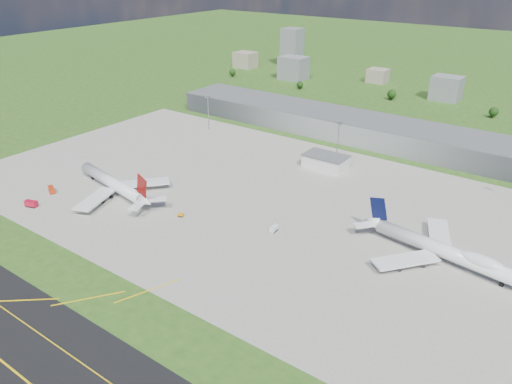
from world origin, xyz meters
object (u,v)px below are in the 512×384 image
Objects in this scene: airliner_blue_quad at (443,251)px; van_white_far at (410,259)px; van_white_near at (274,229)px; fire_truck at (51,190)px; airliner_red_twin at (115,185)px; crash_tender at (31,204)px; tug_yellow at (181,215)px.

airliner_blue_quad is 13.91× the size of van_white_far.
van_white_near is 64.48m from van_white_far.
airliner_red_twin is at bearing 57.74° from fire_truck.
crash_tender is at bearing -42.59° from fire_truck.
airliner_red_twin is 13.66× the size of van_white_far.
van_white_near is at bearing 40.61° from fire_truck.
van_white_near is at bearing -155.55° from airliner_blue_quad.
fire_truck is (-30.61, -20.36, -3.96)m from airliner_red_twin.
airliner_blue_quad is at bearing 40.45° from fire_truck.
van_white_far is at bearing -83.12° from van_white_near.
airliner_blue_quad is 77.36m from van_white_near.
van_white_far is (63.06, 13.48, -0.07)m from van_white_near.
airliner_red_twin reaches higher than crash_tender.
tug_yellow is (72.18, 38.80, -0.87)m from crash_tender.
tug_yellow is 49.78m from van_white_near.
airliner_blue_quad reaches higher than fire_truck.
airliner_blue_quad is 14.34m from van_white_far.
crash_tender is 81.95m from tug_yellow.
van_white_far is (182.49, 67.92, -0.41)m from crash_tender.
airliner_blue_quad is at bearing 19.69° from van_white_far.
tug_yellow is at bearing 39.51° from fire_truck.
airliner_red_twin reaches higher than van_white_far.
fire_truck is (-200.95, -58.90, -4.01)m from airliner_blue_quad.
airliner_red_twin is at bearing -158.87° from airliner_blue_quad.
crash_tender is at bearing -175.14° from van_white_far.
airliner_blue_quad is 127.09m from tug_yellow.
fire_truck is 132.16m from van_white_near.
van_white_near is at bearing -5.75° from tug_yellow.
fire_truck is 2.07× the size of tug_yellow.
airliner_red_twin is 97.72m from van_white_near.
crash_tender reaches higher than tug_yellow.
van_white_far reaches higher than tug_yellow.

